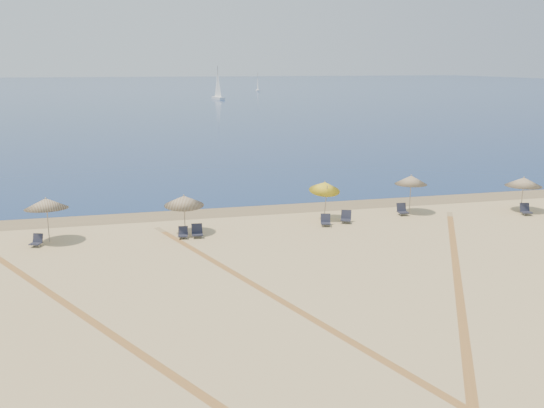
{
  "coord_description": "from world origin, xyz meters",
  "views": [
    {
      "loc": [
        -8.03,
        -12.69,
        9.32
      ],
      "look_at": [
        0.0,
        20.0,
        1.3
      ],
      "focal_mm": 39.11,
      "sensor_mm": 36.0,
      "label": 1
    }
  ],
  "objects_px": {
    "chair_8": "(525,210)",
    "sailboat_1": "(218,89)",
    "chair_4": "(197,231)",
    "umbrella_2": "(184,201)",
    "umbrella_4": "(411,180)",
    "umbrella_5": "(524,182)",
    "sailboat_0": "(258,86)",
    "chair_7": "(402,210)",
    "chair_3": "(183,233)",
    "chair_2": "(37,241)",
    "umbrella_3": "(325,186)",
    "chair_5": "(326,221)",
    "umbrella_1": "(46,203)"
  },
  "relations": [
    {
      "from": "chair_8",
      "to": "umbrella_2",
      "type": "bearing_deg",
      "value": -170.9
    },
    {
      "from": "umbrella_5",
      "to": "sailboat_1",
      "type": "distance_m",
      "value": 126.24
    },
    {
      "from": "umbrella_2",
      "to": "umbrella_4",
      "type": "relative_size",
      "value": 0.91
    },
    {
      "from": "chair_3",
      "to": "chair_8",
      "type": "distance_m",
      "value": 21.5
    },
    {
      "from": "umbrella_5",
      "to": "chair_8",
      "type": "height_order",
      "value": "umbrella_5"
    },
    {
      "from": "chair_2",
      "to": "sailboat_0",
      "type": "relative_size",
      "value": 0.12
    },
    {
      "from": "umbrella_4",
      "to": "umbrella_5",
      "type": "xyz_separation_m",
      "value": [
        7.22,
        -1.32,
        -0.21
      ]
    },
    {
      "from": "umbrella_2",
      "to": "umbrella_4",
      "type": "xyz_separation_m",
      "value": [
        14.42,
        1.36,
        0.24
      ]
    },
    {
      "from": "umbrella_4",
      "to": "chair_4",
      "type": "xyz_separation_m",
      "value": [
        -13.84,
        -2.2,
        -1.82
      ]
    },
    {
      "from": "chair_4",
      "to": "chair_5",
      "type": "xyz_separation_m",
      "value": [
        7.62,
        0.53,
        -0.01
      ]
    },
    {
      "from": "chair_4",
      "to": "sailboat_0",
      "type": "distance_m",
      "value": 174.52
    },
    {
      "from": "umbrella_5",
      "to": "chair_4",
      "type": "xyz_separation_m",
      "value": [
        -21.05,
        -0.88,
        -1.62
      ]
    },
    {
      "from": "chair_2",
      "to": "chair_4",
      "type": "xyz_separation_m",
      "value": [
        8.35,
        -0.34,
        0.03
      ]
    },
    {
      "from": "chair_4",
      "to": "chair_7",
      "type": "bearing_deg",
      "value": 11.16
    },
    {
      "from": "umbrella_5",
      "to": "chair_8",
      "type": "relative_size",
      "value": 2.84
    },
    {
      "from": "umbrella_2",
      "to": "sailboat_0",
      "type": "relative_size",
      "value": 0.36
    },
    {
      "from": "sailboat_1",
      "to": "umbrella_3",
      "type": "bearing_deg",
      "value": -108.63
    },
    {
      "from": "umbrella_2",
      "to": "chair_4",
      "type": "xyz_separation_m",
      "value": [
        0.59,
        -0.84,
        -1.58
      ]
    },
    {
      "from": "umbrella_2",
      "to": "sailboat_0",
      "type": "height_order",
      "value": "sailboat_0"
    },
    {
      "from": "chair_8",
      "to": "chair_3",
      "type": "bearing_deg",
      "value": -168.64
    },
    {
      "from": "chair_8",
      "to": "chair_4",
      "type": "bearing_deg",
      "value": -168.64
    },
    {
      "from": "chair_7",
      "to": "sailboat_1",
      "type": "relative_size",
      "value": 0.08
    },
    {
      "from": "umbrella_1",
      "to": "sailboat_0",
      "type": "height_order",
      "value": "sailboat_0"
    },
    {
      "from": "umbrella_5",
      "to": "sailboat_1",
      "type": "xyz_separation_m",
      "value": [
        -0.36,
        126.24,
        0.71
      ]
    },
    {
      "from": "umbrella_2",
      "to": "chair_3",
      "type": "xyz_separation_m",
      "value": [
        -0.19,
        -0.84,
        -1.62
      ]
    },
    {
      "from": "umbrella_1",
      "to": "chair_4",
      "type": "bearing_deg",
      "value": -7.24
    },
    {
      "from": "umbrella_3",
      "to": "chair_7",
      "type": "xyz_separation_m",
      "value": [
        5.15,
        -0.07,
        -1.75
      ]
    },
    {
      "from": "umbrella_3",
      "to": "chair_5",
      "type": "relative_size",
      "value": 3.2
    },
    {
      "from": "sailboat_1",
      "to": "umbrella_2",
      "type": "bearing_deg",
      "value": -112.4
    },
    {
      "from": "umbrella_3",
      "to": "chair_3",
      "type": "xyz_separation_m",
      "value": [
        -8.77,
        -1.9,
        -1.79
      ]
    },
    {
      "from": "chair_3",
      "to": "chair_2",
      "type": "bearing_deg",
      "value": -173.58
    },
    {
      "from": "chair_2",
      "to": "chair_7",
      "type": "relative_size",
      "value": 1.06
    },
    {
      "from": "umbrella_2",
      "to": "umbrella_5",
      "type": "bearing_deg",
      "value": 0.09
    },
    {
      "from": "chair_3",
      "to": "chair_8",
      "type": "xyz_separation_m",
      "value": [
        21.5,
        0.01,
        0.04
      ]
    },
    {
      "from": "chair_4",
      "to": "umbrella_2",
      "type": "bearing_deg",
      "value": 128.06
    },
    {
      "from": "chair_4",
      "to": "sailboat_1",
      "type": "xyz_separation_m",
      "value": [
        20.69,
        127.12,
        2.32
      ]
    },
    {
      "from": "sailboat_0",
      "to": "chair_4",
      "type": "bearing_deg",
      "value": -97.98
    },
    {
      "from": "chair_7",
      "to": "sailboat_1",
      "type": "xyz_separation_m",
      "value": [
        7.54,
        125.29,
        2.32
      ]
    },
    {
      "from": "umbrella_3",
      "to": "sailboat_1",
      "type": "height_order",
      "value": "sailboat_1"
    },
    {
      "from": "umbrella_4",
      "to": "umbrella_5",
      "type": "relative_size",
      "value": 1.09
    },
    {
      "from": "sailboat_0",
      "to": "umbrella_5",
      "type": "bearing_deg",
      "value": -91.13
    },
    {
      "from": "umbrella_3",
      "to": "chair_8",
      "type": "distance_m",
      "value": 12.99
    },
    {
      "from": "umbrella_1",
      "to": "umbrella_5",
      "type": "height_order",
      "value": "umbrella_1"
    },
    {
      "from": "chair_7",
      "to": "chair_5",
      "type": "bearing_deg",
      "value": -164.28
    },
    {
      "from": "umbrella_3",
      "to": "chair_2",
      "type": "xyz_separation_m",
      "value": [
        -16.34,
        -1.56,
        -1.78
      ]
    },
    {
      "from": "umbrella_5",
      "to": "chair_5",
      "type": "relative_size",
      "value": 2.86
    },
    {
      "from": "umbrella_4",
      "to": "chair_4",
      "type": "distance_m",
      "value": 14.13
    },
    {
      "from": "chair_8",
      "to": "sailboat_1",
      "type": "height_order",
      "value": "sailboat_1"
    },
    {
      "from": "umbrella_5",
      "to": "chair_3",
      "type": "xyz_separation_m",
      "value": [
        -21.83,
        -0.88,
        -1.66
      ]
    },
    {
      "from": "umbrella_1",
      "to": "chair_2",
      "type": "relative_size",
      "value": 3.15
    }
  ]
}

